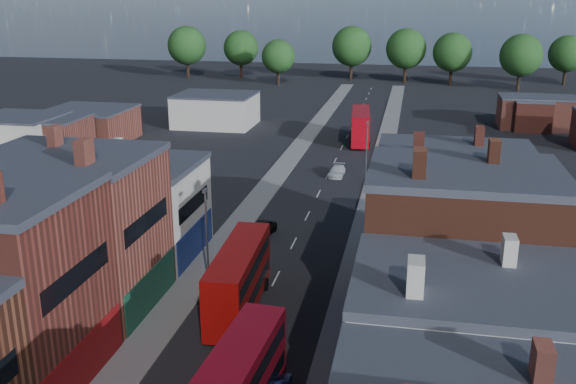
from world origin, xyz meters
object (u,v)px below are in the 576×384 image
at_px(car_2, 260,230).
at_px(car_3, 337,171).
at_px(bus_0, 239,278).
at_px(bus_2, 360,126).

bearing_deg(car_2, car_3, 85.21).
xyz_separation_m(bus_0, car_3, (2.70, 38.06, -2.02)).
distance_m(bus_2, car_3, 19.93).
bearing_deg(bus_2, bus_0, -98.87).
xyz_separation_m(bus_0, bus_2, (3.96, 57.84, 0.10)).
bearing_deg(bus_0, bus_2, 83.56).
xyz_separation_m(car_2, car_3, (4.76, 22.89, 0.00)).
height_order(bus_0, bus_2, bus_2).
distance_m(bus_0, car_3, 38.21).
relative_size(bus_0, car_2, 2.47).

